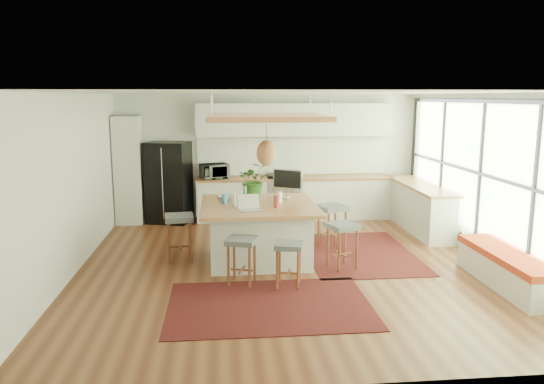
{
  "coord_description": "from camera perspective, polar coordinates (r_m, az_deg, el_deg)",
  "views": [
    {
      "loc": [
        -1.01,
        -7.84,
        2.65
      ],
      "look_at": [
        -0.2,
        0.5,
        1.1
      ],
      "focal_mm": 34.33,
      "sensor_mm": 36.0,
      "label": 1
    }
  ],
  "objects": [
    {
      "name": "backsplash",
      "position": [
        11.5,
        2.28,
        3.98
      ],
      "size": [
        4.2,
        0.02,
        0.8
      ],
      "primitive_type": "cube",
      "color": "white",
      "rests_on": "wall_back"
    },
    {
      "name": "laptop",
      "position": [
        7.9,
        -2.37,
        -1.21
      ],
      "size": [
        0.4,
        0.42,
        0.25
      ],
      "primitive_type": null,
      "rotation": [
        0.0,
        0.0,
        0.21
      ],
      "color": "#A5A5AA",
      "rests_on": "island"
    },
    {
      "name": "floor",
      "position": [
        8.34,
        1.72,
        -8.06
      ],
      "size": [
        7.0,
        7.0,
        0.0
      ],
      "primitive_type": "plane",
      "color": "#522717",
      "rests_on": "ground"
    },
    {
      "name": "stool_near_right",
      "position": [
        7.35,
        1.83,
        -7.72
      ],
      "size": [
        0.45,
        0.45,
        0.64
      ],
      "primitive_type": null,
      "rotation": [
        0.0,
        0.0,
        -0.23
      ],
      "color": "#495051",
      "rests_on": "floor"
    },
    {
      "name": "fridge",
      "position": [
        11.18,
        -11.26,
        1.4
      ],
      "size": [
        1.0,
        0.87,
        1.71
      ],
      "primitive_type": null,
      "rotation": [
        0.0,
        0.0,
        -0.27
      ],
      "color": "black",
      "rests_on": "floor"
    },
    {
      "name": "island_bottle_1",
      "position": [
        8.23,
        -4.17,
        -0.93
      ],
      "size": [
        0.07,
        0.07,
        0.19
      ],
      "primitive_type": "cylinder",
      "color": "white",
      "rests_on": "island"
    },
    {
      "name": "wall_right",
      "position": [
        9.02,
        22.72,
        1.37
      ],
      "size": [
        0.0,
        7.0,
        7.0
      ],
      "primitive_type": "plane",
      "rotation": [
        1.57,
        0.0,
        -1.57
      ],
      "color": "silver",
      "rests_on": "ground"
    },
    {
      "name": "wall_back",
      "position": [
        11.46,
        -0.46,
        3.96
      ],
      "size": [
        6.5,
        0.0,
        6.5
      ],
      "primitive_type": "plane",
      "rotation": [
        1.57,
        0.0,
        0.0
      ],
      "color": "silver",
      "rests_on": "ground"
    },
    {
      "name": "ceiling",
      "position": [
        7.91,
        1.83,
        10.84
      ],
      "size": [
        7.0,
        7.0,
        0.0
      ],
      "primitive_type": "plane",
      "rotation": [
        3.14,
        0.0,
        0.0
      ],
      "color": "white",
      "rests_on": "ground"
    },
    {
      "name": "pantry",
      "position": [
        11.29,
        -15.41,
        2.34
      ],
      "size": [
        0.55,
        0.6,
        2.25
      ],
      "primitive_type": "cube",
      "color": "silver",
      "rests_on": "floor"
    },
    {
      "name": "island_bottle_2",
      "position": [
        8.13,
        0.45,
        -1.05
      ],
      "size": [
        0.07,
        0.07,
        0.19
      ],
      "primitive_type": "cylinder",
      "color": "#AF3A3B",
      "rests_on": "island"
    },
    {
      "name": "back_counter_top",
      "position": [
        11.27,
        2.47,
        1.53
      ],
      "size": [
        4.24,
        0.64,
        0.05
      ],
      "primitive_type": "cube",
      "color": "brown",
      "rests_on": "back_counter_base"
    },
    {
      "name": "island_bottle_3",
      "position": [
        8.48,
        0.87,
        -0.57
      ],
      "size": [
        0.07,
        0.07,
        0.19
      ],
      "primitive_type": "cylinder",
      "color": "white",
      "rests_on": "island"
    },
    {
      "name": "stool_left_side",
      "position": [
        8.62,
        -10.08,
        -5.13
      ],
      "size": [
        0.5,
        0.5,
        0.76
      ],
      "primitive_type": null,
      "rotation": [
        0.0,
        0.0,
        -1.46
      ],
      "color": "#495051",
      "rests_on": "floor"
    },
    {
      "name": "monitor",
      "position": [
        8.82,
        1.72,
        0.95
      ],
      "size": [
        0.57,
        0.46,
        0.51
      ],
      "primitive_type": null,
      "rotation": [
        0.0,
        0.0,
        -0.57
      ],
      "color": "#A5A5AA",
      "rests_on": "island"
    },
    {
      "name": "rug_near",
      "position": [
        6.83,
        -0.28,
        -12.3
      ],
      "size": [
        2.6,
        1.8,
        0.01
      ],
      "primitive_type": "cube",
      "color": "black",
      "rests_on": "floor"
    },
    {
      "name": "right_counter_base",
      "position": [
        10.83,
        15.92,
        -1.71
      ],
      "size": [
        0.6,
        2.5,
        0.88
      ],
      "primitive_type": "cube",
      "color": "silver",
      "rests_on": "floor"
    },
    {
      "name": "window_bench",
      "position": [
        8.1,
        24.29,
        -7.72
      ],
      "size": [
        0.52,
        2.0,
        0.5
      ],
      "primitive_type": null,
      "color": "silver",
      "rests_on": "floor"
    },
    {
      "name": "wall_left",
      "position": [
        8.25,
        -21.22,
        0.71
      ],
      "size": [
        0.0,
        7.0,
        7.0
      ],
      "primitive_type": "plane",
      "rotation": [
        1.57,
        0.0,
        1.57
      ],
      "color": "silver",
      "rests_on": "ground"
    },
    {
      "name": "rug_right",
      "position": [
        9.09,
        9.49,
        -6.59
      ],
      "size": [
        1.8,
        2.6,
        0.01
      ],
      "primitive_type": "cube",
      "color": "black",
      "rests_on": "floor"
    },
    {
      "name": "island_bottle_0",
      "position": [
        8.48,
        -5.22,
        -0.62
      ],
      "size": [
        0.07,
        0.07,
        0.19
      ],
      "primitive_type": "cylinder",
      "color": "#3891E2",
      "rests_on": "island"
    },
    {
      "name": "right_counter_top",
      "position": [
        10.74,
        16.05,
        0.69
      ],
      "size": [
        0.64,
        2.54,
        0.05
      ],
      "primitive_type": "cube",
      "color": "brown",
      "rests_on": "right_counter_base"
    },
    {
      "name": "ceiling_panel",
      "position": [
        8.29,
        -0.62,
        6.33
      ],
      "size": [
        1.86,
        1.86,
        0.8
      ],
      "primitive_type": null,
      "color": "brown",
      "rests_on": "ceiling"
    },
    {
      "name": "wall_front",
      "position": [
        4.64,
        7.31,
        -5.85
      ],
      "size": [
        6.5,
        0.0,
        6.5
      ],
      "primitive_type": "plane",
      "rotation": [
        -1.57,
        0.0,
        0.0
      ],
      "color": "silver",
      "rests_on": "ground"
    },
    {
      "name": "range",
      "position": [
        11.3,
        1.2,
        -0.49
      ],
      "size": [
        0.76,
        0.62,
        1.0
      ],
      "primitive_type": null,
      "color": "#A5A5AA",
      "rests_on": "floor"
    },
    {
      "name": "window_wall",
      "position": [
        9.0,
        22.58,
        1.69
      ],
      "size": [
        0.1,
        6.2,
        2.6
      ],
      "primitive_type": null,
      "color": "black",
      "rests_on": "wall_right"
    },
    {
      "name": "microwave",
      "position": [
        11.09,
        -6.36,
        2.46
      ],
      "size": [
        0.64,
        0.48,
        0.38
      ],
      "primitive_type": "imported",
      "rotation": [
        0.0,
        0.0,
        0.34
      ],
      "color": "#A5A5AA",
      "rests_on": "back_counter_top"
    },
    {
      "name": "stool_right_back",
      "position": [
        9.26,
        6.58,
        -3.93
      ],
      "size": [
        0.57,
        0.57,
        0.76
      ],
      "primitive_type": null,
      "rotation": [
        0.0,
        0.0,
        1.9
      ],
      "color": "#495051",
      "rests_on": "floor"
    },
    {
      "name": "stool_near_left",
      "position": [
        7.45,
        -3.34,
        -7.47
      ],
      "size": [
        0.5,
        0.5,
        0.68
      ],
      "primitive_type": null,
      "rotation": [
        0.0,
        0.0,
        -0.3
      ],
      "color": "#495051",
      "rests_on": "floor"
    },
    {
      "name": "stool_right_front",
      "position": [
        8.18,
        7.68,
        -5.9
      ],
      "size": [
        0.55,
        0.55,
        0.72
      ],
      "primitive_type": null,
      "rotation": [
        0.0,
        0.0,
        1.93
      ],
      "color": "#495051",
      "rests_on": "floor"
    },
    {
      "name": "upper_cabinets",
      "position": [
        11.28,
        2.42,
        7.93
      ],
      "size": [
        4.2,
        0.34,
        0.7
      ],
      "primitive_type": "cube",
      "color": "silver",
      "rests_on": "wall_back"
    },
    {
      "name": "island",
      "position": [
        8.52,
        -1.45,
        -4.37
      ],
      "size": [
        1.85,
        1.85,
        0.93
      ],
      "primitive_type": null,
      "color": "brown",
      "rests_on": "floor"
    },
    {
      "name": "island_bottle_4",
      "position": [
        8.63,
        -2.91,
        -0.38
      ],
      "size": [
        0.07,
        0.07,
        0.19
      ],
      "primitive_type": "cylinder",
      "color": "#538B67",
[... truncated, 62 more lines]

